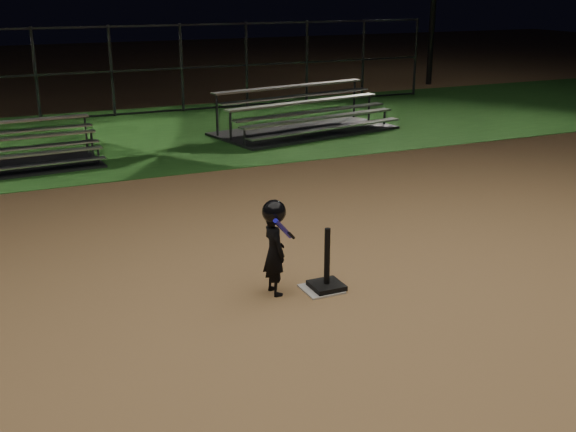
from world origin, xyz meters
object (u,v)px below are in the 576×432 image
(bleacher_left, at_px, (6,161))
(batting_tee, at_px, (327,277))
(home_plate, at_px, (321,289))
(bleacher_right, at_px, (305,124))
(child_batter, at_px, (274,245))

(bleacher_left, bearing_deg, batting_tee, -72.04)
(home_plate, distance_m, batting_tee, 0.16)
(bleacher_right, bearing_deg, home_plate, -125.41)
(child_batter, bearing_deg, batting_tee, -108.45)
(home_plate, xyz_separation_m, batting_tee, (0.06, -0.01, 0.15))
(bleacher_left, bearing_deg, home_plate, -72.40)
(batting_tee, height_order, bleacher_left, bleacher_left)
(batting_tee, distance_m, bleacher_left, 8.47)
(child_batter, relative_size, bleacher_left, 0.31)
(home_plate, xyz_separation_m, child_batter, (-0.55, 0.15, 0.61))
(home_plate, relative_size, bleacher_right, 0.09)
(home_plate, relative_size, bleacher_left, 0.12)
(batting_tee, distance_m, child_batter, 0.79)
(child_batter, bearing_deg, home_plate, -108.79)
(bleacher_right, bearing_deg, batting_tee, -125.03)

